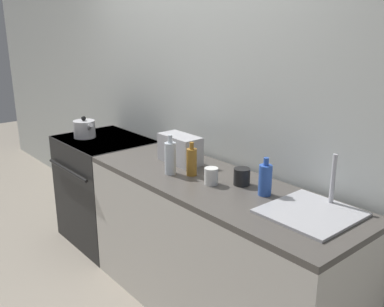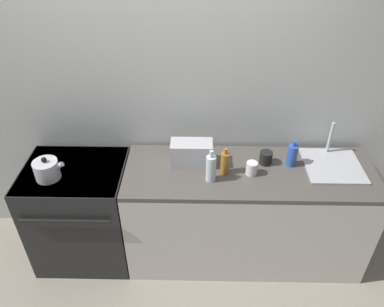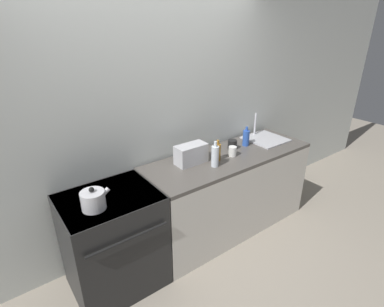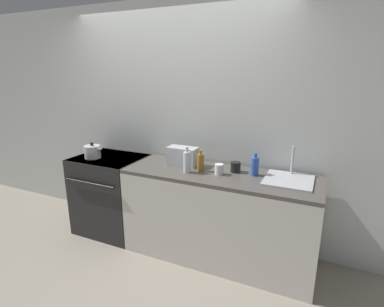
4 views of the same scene
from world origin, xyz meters
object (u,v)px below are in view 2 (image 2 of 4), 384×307
(stove, at_px, (82,212))
(bottle_blue, at_px, (292,155))
(bottle_clear, at_px, (211,168))
(cup_black, at_px, (266,158))
(kettle, at_px, (47,170))
(bottle_amber, at_px, (225,163))
(toaster, at_px, (192,153))
(cup_white, at_px, (252,168))

(stove, height_order, bottle_blue, bottle_blue)
(bottle_clear, relative_size, cup_black, 2.52)
(kettle, xyz_separation_m, bottle_amber, (1.29, 0.09, 0.02))
(toaster, bearing_deg, cup_white, -14.91)
(cup_white, bearing_deg, kettle, -177.16)
(bottle_amber, relative_size, cup_white, 2.12)
(stove, xyz_separation_m, bottle_clear, (1.04, -0.09, 0.55))
(stove, relative_size, cup_white, 8.97)
(kettle, distance_m, bottle_clear, 1.18)
(kettle, height_order, toaster, toaster)
(bottle_amber, relative_size, cup_black, 2.12)
(bottle_amber, distance_m, cup_white, 0.20)
(cup_white, bearing_deg, stove, 179.10)
(cup_black, xyz_separation_m, cup_white, (-0.12, -0.13, -0.00))
(cup_black, bearing_deg, stove, -175.63)
(toaster, height_order, cup_black, toaster)
(stove, distance_m, bottle_blue, 1.74)
(kettle, relative_size, cup_black, 2.22)
(kettle, distance_m, toaster, 1.06)
(toaster, relative_size, bottle_clear, 1.23)
(kettle, bearing_deg, cup_black, 7.32)
(cup_black, height_order, cup_white, same)
(bottle_amber, bearing_deg, kettle, -176.13)
(bottle_blue, distance_m, cup_black, 0.20)
(bottle_clear, height_order, cup_black, bottle_clear)
(bottle_amber, bearing_deg, bottle_blue, 11.41)
(bottle_clear, bearing_deg, bottle_blue, 17.12)
(bottle_blue, relative_size, cup_black, 2.14)
(stove, height_order, bottle_amber, bottle_amber)
(stove, bearing_deg, bottle_clear, -5.18)
(cup_white, bearing_deg, cup_black, 47.25)
(toaster, distance_m, cup_white, 0.46)
(toaster, height_order, bottle_amber, bottle_amber)
(stove, bearing_deg, bottle_blue, 3.30)
(kettle, height_order, cup_black, kettle)
(stove, bearing_deg, cup_white, -0.90)
(bottle_clear, bearing_deg, cup_black, 25.88)
(bottle_blue, bearing_deg, stove, -176.70)
(bottle_amber, bearing_deg, cup_black, 20.50)
(kettle, xyz_separation_m, bottle_clear, (1.18, 0.00, 0.03))
(toaster, xyz_separation_m, cup_black, (0.57, 0.01, -0.05))
(kettle, bearing_deg, bottle_blue, 6.04)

